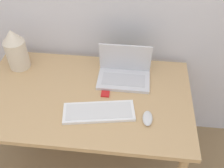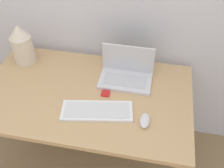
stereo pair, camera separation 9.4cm
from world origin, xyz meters
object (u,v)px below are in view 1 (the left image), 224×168
object	(u,v)px
keyboard	(99,112)
mouse	(148,118)
vase	(16,49)
laptop	(124,72)
mp3_player	(105,94)

from	to	relation	value
keyboard	mouse	distance (m)	0.28
keyboard	vase	bearing A→B (deg)	148.86
laptop	vase	size ratio (longest dim) A/B	1.16
mouse	laptop	bearing A→B (deg)	114.95
laptop	vase	xyz separation A→B (m)	(-0.71, 0.04, 0.09)
vase	mp3_player	bearing A→B (deg)	-18.83
mouse	vase	bearing A→B (deg)	156.40
laptop	keyboard	xyz separation A→B (m)	(-0.12, -0.32, -0.04)
mouse	vase	distance (m)	0.96
keyboard	mp3_player	bearing A→B (deg)	83.70
keyboard	vase	distance (m)	0.71
mouse	vase	xyz separation A→B (m)	(-0.87, 0.38, 0.13)
vase	mouse	bearing A→B (deg)	-23.60
keyboard	laptop	bearing A→B (deg)	69.41
mp3_player	keyboard	bearing A→B (deg)	-96.30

